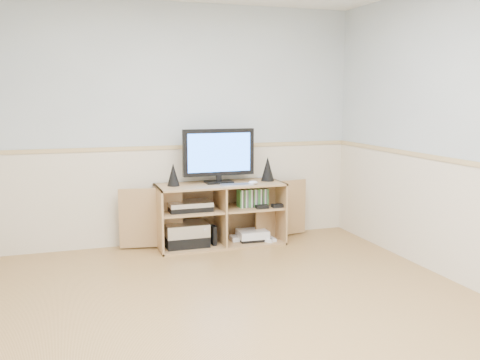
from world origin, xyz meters
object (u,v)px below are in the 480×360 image
game_consoles (251,235)px  keyboard (237,185)px  monitor (219,154)px  media_cabinet (219,212)px

game_consoles → keyboard: bearing=-147.7°
monitor → game_consoles: size_ratio=1.69×
monitor → keyboard: (0.14, -0.19, -0.30)m
media_cabinet → keyboard: size_ratio=6.29×
media_cabinet → keyboard: keyboard is taller
media_cabinet → game_consoles: size_ratio=4.59×
keyboard → game_consoles: (0.20, 0.13, -0.59)m
keyboard → game_consoles: 0.63m
media_cabinet → game_consoles: (0.34, -0.07, -0.26)m
media_cabinet → game_consoles: bearing=-11.7°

